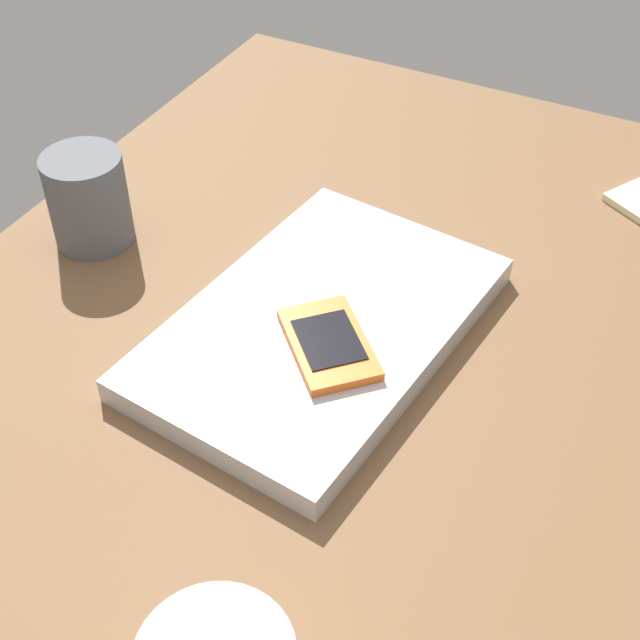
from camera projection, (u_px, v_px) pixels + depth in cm
name	position (u px, v px, depth cm)	size (l,w,h in cm)	color
desk_surface	(311.00, 436.00, 73.85)	(120.00, 80.00, 3.00)	brown
laptop_closed	(320.00, 326.00, 79.57)	(33.30, 21.53, 2.47)	#B7BABC
cell_phone_on_laptop	(329.00, 344.00, 75.48)	(11.60, 11.60, 1.03)	orange
pen_cup	(88.00, 199.00, 87.81)	(7.84, 7.84, 9.49)	#595B60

